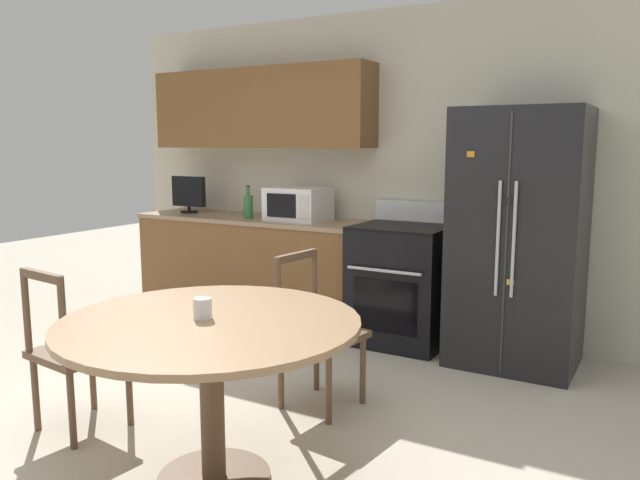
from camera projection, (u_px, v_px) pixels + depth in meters
ground_plane at (170, 457)px, 3.09m from camera, size 14.00×14.00×0.00m
back_wall at (353, 155)px, 5.24m from camera, size 5.20×0.44×2.60m
kitchen_counter at (253, 267)px, 5.54m from camera, size 2.14×0.64×0.90m
refrigerator at (518, 239)px, 4.30m from camera, size 0.84×0.73×1.78m
oven_range at (402, 283)px, 4.81m from camera, size 0.70×0.68×1.08m
microwave at (298, 204)px, 5.21m from camera, size 0.48×0.39×0.28m
countertop_tv at (189, 193)px, 5.78m from camera, size 0.36×0.16×0.34m
counter_bottle at (248, 206)px, 5.34m from camera, size 0.08×0.08×0.28m
dining_table at (211, 347)px, 2.78m from camera, size 1.34×1.34×0.77m
dining_chair_far at (318, 334)px, 3.64m from camera, size 0.47×0.47×0.90m
dining_chair_left at (75, 352)px, 3.32m from camera, size 0.47×0.47×0.90m
candle_glass at (203, 310)px, 2.77m from camera, size 0.08×0.08×0.09m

